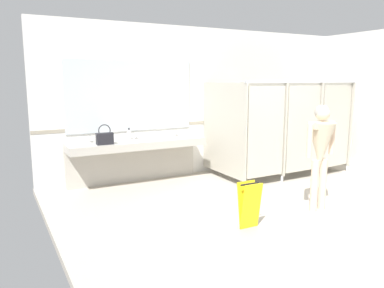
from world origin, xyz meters
The scene contains 12 objects.
ground_plane centered at (0.00, 0.00, -0.05)m, with size 7.08×6.56×0.10m, color #B2A899.
wall_back centered at (0.00, 3.04, 1.48)m, with size 7.08×0.12×2.97m, color silver.
wall_back_tile_band centered at (0.00, 2.97, 1.05)m, with size 7.08×0.01×0.06m, color #9E937F.
vanity_counter centered at (-1.76, 2.75, 0.61)m, with size 2.54×0.58×0.94m.
mirror_panel centered at (-1.76, 2.97, 1.63)m, with size 2.44×0.02×1.31m, color silver.
bathroom_stalls centered at (1.18, 2.01, 1.00)m, with size 2.77×1.50×1.91m.
person_standing centered at (0.13, 0.07, 0.99)m, with size 0.56×0.42×1.57m.
handbag centered at (-2.40, 2.52, 0.94)m, with size 0.28×0.12×0.35m.
soap_dispenser centered at (-1.86, 2.84, 0.92)m, with size 0.07×0.07×0.22m.
paper_cup centered at (-2.43, 2.53, 0.88)m, with size 0.07×0.07×0.10m, color beige.
wet_floor_sign centered at (-1.20, -0.02, 0.32)m, with size 0.28×0.19×0.61m.
floor_drain_cover centered at (-0.22, 0.76, 0.00)m, with size 0.14×0.14×0.01m, color #B7BABF.
Camera 1 is at (-4.10, -3.86, 1.93)m, focal length 35.46 mm.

